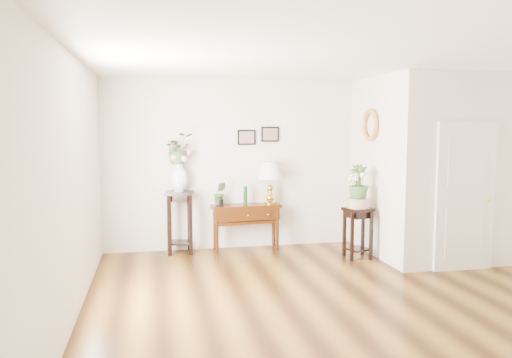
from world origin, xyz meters
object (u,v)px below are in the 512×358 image
object	(u,v)px
plant_stand_b	(358,233)
table_lamp	(270,183)
plant_stand_a	(180,222)
console_table	(246,227)

from	to	relation	value
plant_stand_b	table_lamp	bearing A→B (deg)	143.53
plant_stand_a	console_table	bearing A→B (deg)	0.00
table_lamp	plant_stand_b	distance (m)	1.63
table_lamp	console_table	bearing A→B (deg)	180.00
table_lamp	plant_stand_b	world-z (taller)	table_lamp
plant_stand_a	plant_stand_b	bearing A→B (deg)	-18.10
console_table	table_lamp	xyz separation A→B (m)	(0.41, 0.00, 0.73)
table_lamp	plant_stand_a	distance (m)	1.61
console_table	plant_stand_b	size ratio (longest dim) A/B	1.43
table_lamp	plant_stand_a	xyz separation A→B (m)	(-1.49, 0.00, -0.60)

